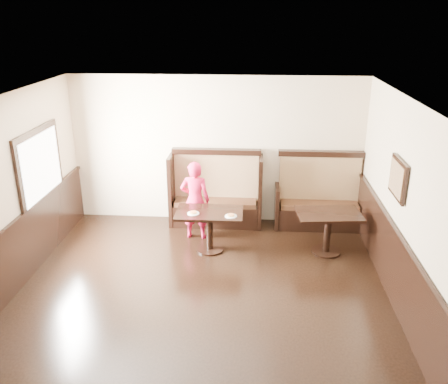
# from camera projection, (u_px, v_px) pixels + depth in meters

# --- Properties ---
(ground) EXTENTS (7.00, 7.00, 0.00)m
(ground) POSITION_uv_depth(u_px,v_px,m) (195.00, 327.00, 6.19)
(ground) COLOR black
(ground) RESTS_ON ground
(room_shell) EXTENTS (7.00, 7.00, 7.00)m
(room_shell) POSITION_uv_depth(u_px,v_px,m) (174.00, 270.00, 6.24)
(room_shell) COLOR #C4AE8E
(room_shell) RESTS_ON ground
(booth_main) EXTENTS (1.75, 0.72, 1.45)m
(booth_main) POSITION_uv_depth(u_px,v_px,m) (216.00, 197.00, 9.08)
(booth_main) COLOR black
(booth_main) RESTS_ON ground
(booth_neighbor) EXTENTS (1.65, 0.72, 1.45)m
(booth_neighbor) POSITION_uv_depth(u_px,v_px,m) (319.00, 202.00, 8.97)
(booth_neighbor) COLOR black
(booth_neighbor) RESTS_ON ground
(table_main) EXTENTS (1.13, 0.71, 0.72)m
(table_main) POSITION_uv_depth(u_px,v_px,m) (209.00, 221.00, 8.00)
(table_main) COLOR black
(table_main) RESTS_ON ground
(table_neighbor) EXTENTS (1.12, 0.79, 0.73)m
(table_neighbor) POSITION_uv_depth(u_px,v_px,m) (328.00, 223.00, 7.92)
(table_neighbor) COLOR black
(table_neighbor) RESTS_ON ground
(child) EXTENTS (0.54, 0.37, 1.44)m
(child) POSITION_uv_depth(u_px,v_px,m) (195.00, 200.00, 8.42)
(child) COLOR #CD1541
(child) RESTS_ON ground
(pizza_plate_left) EXTENTS (0.20, 0.20, 0.04)m
(pizza_plate_left) POSITION_uv_depth(u_px,v_px,m) (193.00, 213.00, 7.86)
(pizza_plate_left) COLOR white
(pizza_plate_left) RESTS_ON table_main
(pizza_plate_right) EXTENTS (0.20, 0.20, 0.04)m
(pizza_plate_right) POSITION_uv_depth(u_px,v_px,m) (231.00, 216.00, 7.75)
(pizza_plate_right) COLOR white
(pizza_plate_right) RESTS_ON table_main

